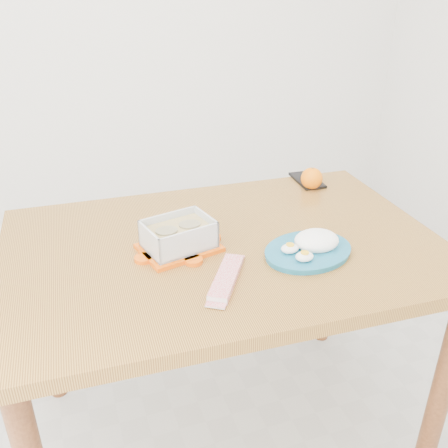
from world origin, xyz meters
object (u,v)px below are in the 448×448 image
object	(u,v)px
dining_table	(224,272)
rice_plate	(311,246)
food_container	(179,236)
orange_fruit	(312,178)
smartphone	(307,180)

from	to	relation	value
dining_table	rice_plate	xyz separation A→B (m)	(0.20, -0.13, 0.12)
food_container	orange_fruit	world-z (taller)	food_container
smartphone	dining_table	bearing A→B (deg)	-139.81
food_container	smartphone	distance (m)	0.65
dining_table	smartphone	distance (m)	0.56
dining_table	rice_plate	bearing A→B (deg)	-30.33
orange_fruit	smartphone	size ratio (longest dim) A/B	0.47
food_container	orange_fruit	xyz separation A→B (m)	(0.55, 0.26, -0.01)
smartphone	food_container	bearing A→B (deg)	-147.01
orange_fruit	dining_table	bearing A→B (deg)	-147.77
dining_table	rice_plate	size ratio (longest dim) A/B	4.18
orange_fruit	rice_plate	distance (m)	0.45
dining_table	orange_fruit	bearing A→B (deg)	34.92
rice_plate	smartphone	xyz separation A→B (m)	(0.24, 0.46, -0.02)
rice_plate	orange_fruit	bearing A→B (deg)	47.67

